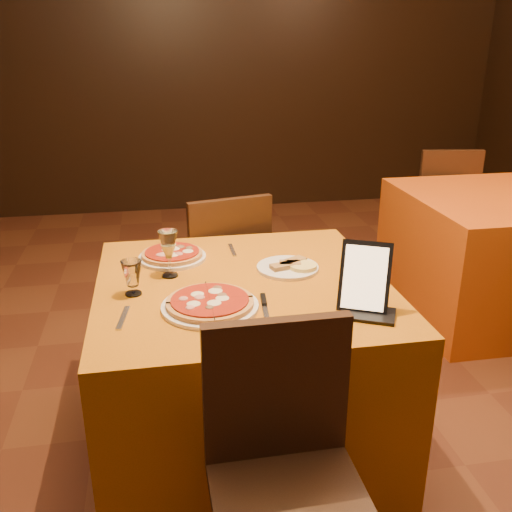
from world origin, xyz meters
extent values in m
cube|color=#5E2D19|center=(0.00, 0.00, -0.01)|extent=(6.00, 7.00, 0.01)
cube|color=black|center=(0.00, 3.50, 1.40)|extent=(6.00, 0.01, 2.80)
cube|color=#B1630B|center=(-0.11, -0.13, 0.38)|extent=(1.10, 1.10, 0.75)
cube|color=#BE4A0C|center=(1.62, 0.84, 0.38)|extent=(1.10, 1.10, 0.75)
cylinder|color=white|center=(-0.26, -0.34, 0.76)|extent=(0.34, 0.34, 0.01)
cylinder|color=#AD4C23|center=(-0.26, -0.34, 0.77)|extent=(0.30, 0.30, 0.02)
cylinder|color=white|center=(-0.36, 0.16, 0.76)|extent=(0.28, 0.28, 0.01)
cylinder|color=#AD4C23|center=(-0.36, 0.16, 0.77)|extent=(0.25, 0.25, 0.02)
cylinder|color=white|center=(0.09, -0.04, 0.76)|extent=(0.25, 0.25, 0.01)
cylinder|color=olive|center=(0.09, -0.04, 0.77)|extent=(0.15, 0.15, 0.02)
cube|color=black|center=(0.26, -0.44, 0.87)|extent=(0.19, 0.16, 0.23)
cube|color=#B5B4BB|center=(-0.08, -0.41, 0.75)|extent=(0.04, 0.22, 0.01)
cube|color=silver|center=(-0.55, -0.36, 0.75)|extent=(0.04, 0.17, 0.01)
cube|color=silver|center=(-0.10, 0.21, 0.75)|extent=(0.02, 0.15, 0.01)
camera|label=1|loc=(-0.42, -2.11, 1.62)|focal=40.00mm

